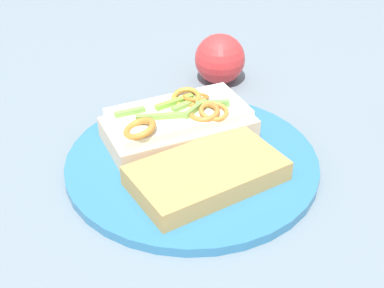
# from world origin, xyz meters

# --- Properties ---
(ground_plane) EXTENTS (2.00, 2.00, 0.00)m
(ground_plane) POSITION_xyz_m (0.00, 0.00, 0.00)
(ground_plane) COLOR slate
(ground_plane) RESTS_ON ground
(plate) EXTENTS (0.29, 0.29, 0.01)m
(plate) POSITION_xyz_m (0.00, 0.00, 0.01)
(plate) COLOR teal
(plate) RESTS_ON ground_plane
(sandwich) EXTENTS (0.18, 0.11, 0.06)m
(sandwich) POSITION_xyz_m (0.00, -0.05, 0.03)
(sandwich) COLOR beige
(sandwich) RESTS_ON plate
(bread_slice_side) EXTENTS (0.18, 0.12, 0.02)m
(bread_slice_side) POSITION_xyz_m (-0.00, 0.05, 0.02)
(bread_slice_side) COLOR tan
(bread_slice_side) RESTS_ON plate
(apple_1) EXTENTS (0.09, 0.09, 0.07)m
(apple_1) POSITION_xyz_m (-0.11, -0.19, 0.04)
(apple_1) COLOR red
(apple_1) RESTS_ON ground_plane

